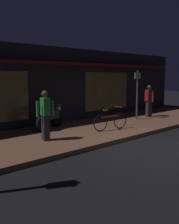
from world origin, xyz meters
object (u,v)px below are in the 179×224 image
at_px(person_photographer, 45,114).
at_px(person_bystander, 149,100).
at_px(bicycle_parked, 111,121).
at_px(motorcycle, 50,117).
at_px(sign_post, 137,92).

relative_size(person_photographer, person_bystander, 1.00).
bearing_deg(bicycle_parked, motorcycle, 133.24).
height_order(motorcycle, person_bystander, person_bystander).
bearing_deg(sign_post, bicycle_parked, -162.80).
bearing_deg(person_bystander, bicycle_parked, -166.56).
distance_m(person_photographer, person_bystander, 6.90).
relative_size(bicycle_parked, sign_post, 0.69).
xyz_separation_m(motorcycle, person_photographer, (-1.16, -1.47, 0.38)).
relative_size(motorcycle, bicycle_parked, 0.98).
bearing_deg(person_photographer, bicycle_parked, -6.39).
relative_size(bicycle_parked, person_photographer, 0.99).
distance_m(person_bystander, sign_post, 1.23).
bearing_deg(bicycle_parked, sign_post, 17.20).
distance_m(motorcycle, person_photographer, 1.91).
xyz_separation_m(person_photographer, person_bystander, (6.87, 0.64, 0.00)).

